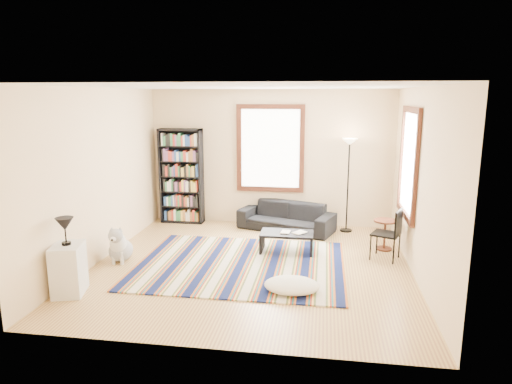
# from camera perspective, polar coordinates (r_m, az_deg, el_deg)

# --- Properties ---
(floor) EXTENTS (5.00, 5.00, 0.10)m
(floor) POSITION_cam_1_polar(r_m,az_deg,el_deg) (7.43, -0.58, -9.51)
(floor) COLOR tan
(floor) RESTS_ON ground
(ceiling) EXTENTS (5.00, 5.00, 0.10)m
(ceiling) POSITION_cam_1_polar(r_m,az_deg,el_deg) (6.92, -0.64, 13.45)
(ceiling) COLOR white
(ceiling) RESTS_ON floor
(wall_back) EXTENTS (5.00, 0.10, 2.80)m
(wall_back) POSITION_cam_1_polar(r_m,az_deg,el_deg) (9.53, 1.85, 4.31)
(wall_back) COLOR beige
(wall_back) RESTS_ON floor
(wall_front) EXTENTS (5.00, 0.10, 2.80)m
(wall_front) POSITION_cam_1_polar(r_m,az_deg,el_deg) (4.60, -5.70, -4.17)
(wall_front) COLOR beige
(wall_front) RESTS_ON floor
(wall_left) EXTENTS (0.10, 5.00, 2.80)m
(wall_left) POSITION_cam_1_polar(r_m,az_deg,el_deg) (7.85, -19.33, 1.97)
(wall_left) COLOR beige
(wall_left) RESTS_ON floor
(wall_right) EXTENTS (0.10, 5.00, 2.80)m
(wall_right) POSITION_cam_1_polar(r_m,az_deg,el_deg) (7.09, 20.18, 0.90)
(wall_right) COLOR beige
(wall_right) RESTS_ON floor
(window_back) EXTENTS (1.20, 0.06, 1.60)m
(window_back) POSITION_cam_1_polar(r_m,az_deg,el_deg) (9.42, 1.80, 5.45)
(window_back) COLOR white
(window_back) RESTS_ON wall_back
(window_right) EXTENTS (0.06, 1.20, 1.60)m
(window_right) POSITION_cam_1_polar(r_m,az_deg,el_deg) (7.82, 18.57, 3.47)
(window_right) COLOR white
(window_right) RESTS_ON wall_right
(rug) EXTENTS (3.29, 2.63, 0.02)m
(rug) POSITION_cam_1_polar(r_m,az_deg,el_deg) (7.44, -1.91, -9.01)
(rug) COLOR #0C153F
(rug) RESTS_ON floor
(sofa) EXTENTS (2.04, 1.32, 0.56)m
(sofa) POSITION_cam_1_polar(r_m,az_deg,el_deg) (9.22, 3.79, -3.09)
(sofa) COLOR black
(sofa) RESTS_ON floor
(bookshelf) EXTENTS (0.90, 0.30, 2.00)m
(bookshelf) POSITION_cam_1_polar(r_m,az_deg,el_deg) (9.76, -9.30, 1.97)
(bookshelf) COLOR black
(bookshelf) RESTS_ON floor
(coffee_table) EXTENTS (0.95, 0.59, 0.36)m
(coffee_table) POSITION_cam_1_polar(r_m,az_deg,el_deg) (7.95, 3.85, -6.31)
(coffee_table) COLOR black
(coffee_table) RESTS_ON floor
(book_a) EXTENTS (0.18, 0.23, 0.02)m
(book_a) POSITION_cam_1_polar(r_m,az_deg,el_deg) (7.91, 3.15, -4.97)
(book_a) COLOR beige
(book_a) RESTS_ON coffee_table
(book_b) EXTENTS (0.28, 0.29, 0.02)m
(book_b) POSITION_cam_1_polar(r_m,az_deg,el_deg) (7.93, 4.98, -4.94)
(book_b) COLOR beige
(book_b) RESTS_ON coffee_table
(floor_cushion) EXTENTS (0.79, 0.60, 0.19)m
(floor_cushion) POSITION_cam_1_polar(r_m,az_deg,el_deg) (6.47, 4.50, -11.54)
(floor_cushion) COLOR silver
(floor_cushion) RESTS_ON floor
(floor_lamp) EXTENTS (0.40, 0.40, 1.86)m
(floor_lamp) POSITION_cam_1_polar(r_m,az_deg,el_deg) (9.16, 11.41, 0.78)
(floor_lamp) COLOR black
(floor_lamp) RESTS_ON floor
(side_table) EXTENTS (0.44, 0.44, 0.54)m
(side_table) POSITION_cam_1_polar(r_m,az_deg,el_deg) (8.37, 15.78, -5.17)
(side_table) COLOR #4B2712
(side_table) RESTS_ON floor
(folding_chair) EXTENTS (0.54, 0.53, 0.86)m
(folding_chair) POSITION_cam_1_polar(r_m,az_deg,el_deg) (7.86, 15.91, -5.07)
(folding_chair) COLOR black
(folding_chair) RESTS_ON floor
(white_cabinet) EXTENTS (0.49, 0.58, 0.70)m
(white_cabinet) POSITION_cam_1_polar(r_m,az_deg,el_deg) (6.81, -22.37, -8.92)
(white_cabinet) COLOR silver
(white_cabinet) RESTS_ON floor
(table_lamp) EXTENTS (0.31, 0.31, 0.38)m
(table_lamp) POSITION_cam_1_polar(r_m,az_deg,el_deg) (6.64, -22.74, -4.55)
(table_lamp) COLOR black
(table_lamp) RESTS_ON white_cabinet
(dog) EXTENTS (0.49, 0.64, 0.60)m
(dog) POSITION_cam_1_polar(r_m,az_deg,el_deg) (7.85, -16.59, -6.15)
(dog) COLOR silver
(dog) RESTS_ON floor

